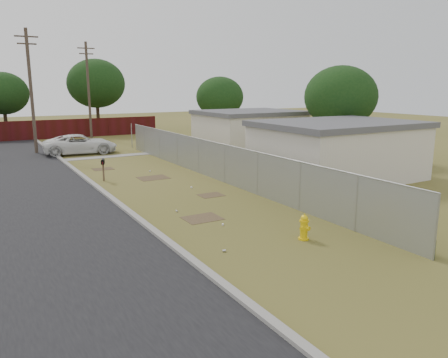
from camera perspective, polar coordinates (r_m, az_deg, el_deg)
ground at (r=21.43m, az=-7.09°, el=-1.38°), size 120.00×120.00×0.00m
street at (r=27.75m, az=-26.83°, el=0.52°), size 15.10×60.00×0.12m
chainlink_fence at (r=23.51m, az=-1.11°, el=1.90°), size 0.10×27.06×2.02m
utility_poles at (r=40.13m, az=-24.20°, el=10.67°), size 12.60×8.24×9.00m
houses at (r=28.76m, az=8.40°, el=5.18°), size 9.30×17.24×3.10m
horizon_trees at (r=43.70m, az=-18.65°, el=11.03°), size 33.32×31.94×7.78m
fire_hydrant at (r=14.59m, az=10.42°, el=-6.26°), size 0.45×0.45×0.88m
mailbox at (r=23.86m, az=-15.53°, el=1.95°), size 0.32×0.51×1.19m
pickup_truck at (r=34.06m, az=-18.24°, el=4.34°), size 5.45×2.95×1.45m
scattered_litter at (r=18.83m, az=-4.83°, el=-3.08°), size 2.96×13.21×0.07m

